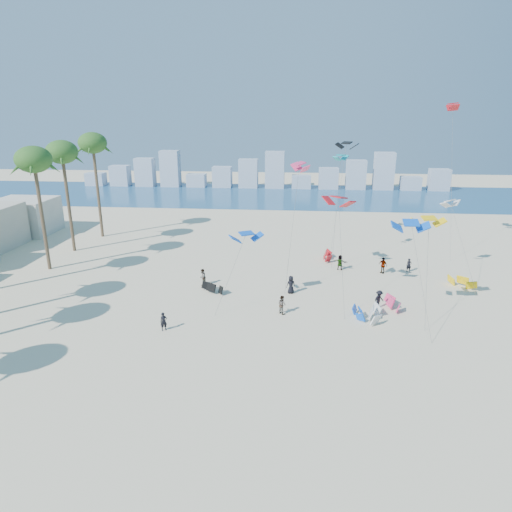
{
  "coord_description": "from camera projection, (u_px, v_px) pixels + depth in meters",
  "views": [
    {
      "loc": [
        6.52,
        -22.76,
        17.11
      ],
      "look_at": [
        3.0,
        16.0,
        4.5
      ],
      "focal_mm": 31.37,
      "sensor_mm": 36.0,
      "label": 1
    }
  ],
  "objects": [
    {
      "name": "ocean",
      "position": [
        266.0,
        195.0,
        95.61
      ],
      "size": [
        220.0,
        220.0,
        0.0
      ],
      "primitive_type": "plane",
      "color": "navy",
      "rests_on": "ground"
    },
    {
      "name": "kitesurfer_mid",
      "position": [
        282.0,
        305.0,
        39.5
      ],
      "size": [
        1.02,
        1.04,
        1.69
      ],
      "primitive_type": "imported",
      "rotation": [
        0.0,
        0.0,
        2.29
      ],
      "color": "gray",
      "rests_on": "ground"
    },
    {
      "name": "kitesurfer_near",
      "position": [
        164.0,
        322.0,
        36.44
      ],
      "size": [
        0.68,
        0.59,
        1.56
      ],
      "primitive_type": "imported",
      "rotation": [
        0.0,
        0.0,
        0.48
      ],
      "color": "black",
      "rests_on": "ground"
    },
    {
      "name": "flying_kites",
      "position": [
        378.0,
        178.0,
        44.19
      ],
      "size": [
        30.57,
        29.33,
        18.58
      ],
      "color": "blue",
      "rests_on": "ground"
    },
    {
      "name": "kitesurfers_far",
      "position": [
        328.0,
        276.0,
        46.34
      ],
      "size": [
        22.86,
        11.37,
        1.82
      ],
      "color": "black",
      "rests_on": "ground"
    },
    {
      "name": "distant_skyline",
      "position": [
        264.0,
        174.0,
        104.23
      ],
      "size": [
        85.0,
        3.0,
        8.4
      ],
      "color": "#9EADBF",
      "rests_on": "ground"
    },
    {
      "name": "grounded_kites",
      "position": [
        357.0,
        289.0,
        43.97
      ],
      "size": [
        28.45,
        19.62,
        1.03
      ],
      "color": "black",
      "rests_on": "ground"
    },
    {
      "name": "ground",
      "position": [
        184.0,
        404.0,
        27.4
      ],
      "size": [
        220.0,
        220.0,
        0.0
      ],
      "primitive_type": "plane",
      "color": "beige",
      "rests_on": "ground"
    }
  ]
}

